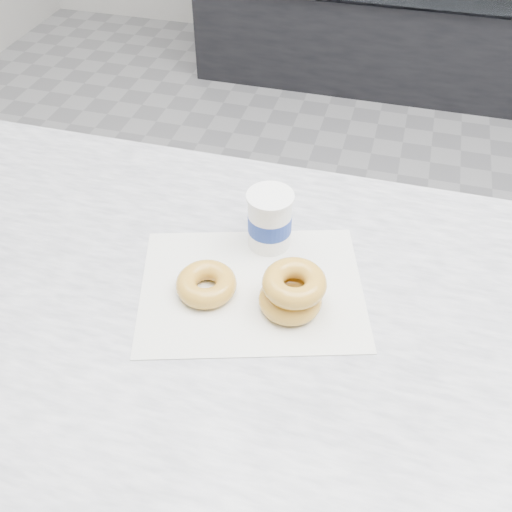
# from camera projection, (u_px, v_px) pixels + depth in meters

# --- Properties ---
(ground) EXTENTS (5.00, 5.00, 0.00)m
(ground) POSITION_uv_depth(u_px,v_px,m) (367.00, 370.00, 1.84)
(ground) COLOR #969699
(ground) RESTS_ON ground
(counter) EXTENTS (3.06, 0.76, 0.90)m
(counter) POSITION_uv_depth(u_px,v_px,m) (358.00, 483.00, 1.11)
(counter) COLOR #333335
(counter) RESTS_ON ground
(wax_paper) EXTENTS (0.40, 0.35, 0.00)m
(wax_paper) POSITION_uv_depth(u_px,v_px,m) (252.00, 288.00, 0.88)
(wax_paper) COLOR silver
(wax_paper) RESTS_ON counter
(donut_single) EXTENTS (0.12, 0.12, 0.03)m
(donut_single) POSITION_uv_depth(u_px,v_px,m) (206.00, 284.00, 0.86)
(donut_single) COLOR gold
(donut_single) RESTS_ON wax_paper
(donut_stack) EXTENTS (0.13, 0.13, 0.07)m
(donut_stack) POSITION_uv_depth(u_px,v_px,m) (292.00, 291.00, 0.83)
(donut_stack) COLOR gold
(donut_stack) RESTS_ON wax_paper
(coffee_cup) EXTENTS (0.09, 0.09, 0.10)m
(coffee_cup) POSITION_uv_depth(u_px,v_px,m) (270.00, 220.00, 0.92)
(coffee_cup) COLOR white
(coffee_cup) RESTS_ON counter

